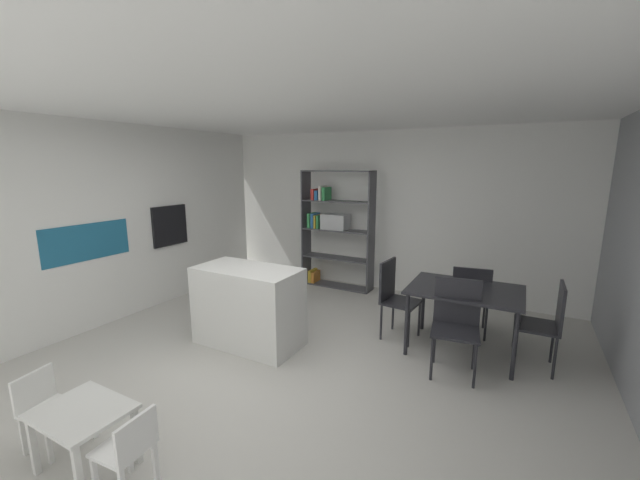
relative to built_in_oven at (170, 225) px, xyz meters
The scene contains 16 objects.
ground_plane 2.97m from the built_in_oven, 22.44° to the right, with size 9.00×9.00×0.00m, color beige.
ceiling_slab 3.11m from the built_in_oven, 22.44° to the right, with size 6.55×6.36×0.06m.
back_partition 3.29m from the built_in_oven, 39.95° to the left, with size 6.55×0.06×2.66m, color white.
tall_cabinet_run_left 1.11m from the built_in_oven, 109.04° to the right, with size 0.67×5.74×2.66m, color white.
cabinet_niche_splashback 1.26m from the built_in_oven, 90.75° to the right, with size 0.01×1.09×0.46m.
built_in_oven is the anchor object (origin of this frame).
kitchen_island 2.25m from the built_in_oven, 17.90° to the right, with size 1.23×0.64×0.93m, color white.
open_bookshelf 2.62m from the built_in_oven, 43.14° to the left, with size 1.26×0.32×2.01m.
child_table 3.61m from the built_in_oven, 50.36° to the right, with size 0.61×0.48×0.46m.
child_chair_left 3.35m from the built_in_oven, 57.04° to the right, with size 0.36×0.36×0.59m.
child_chair_right 3.93m from the built_in_oven, 44.82° to the right, with size 0.32×0.32×0.59m.
dining_table 4.33m from the built_in_oven, ahead, with size 1.19×0.89×0.75m.
dining_chair_far 4.42m from the built_in_oven, 10.66° to the left, with size 0.50×0.51×0.90m.
dining_chair_island_side 3.55m from the built_in_oven, ahead, with size 0.45×0.46×0.96m.
dining_chair_window_side 5.15m from the built_in_oven, ahead, with size 0.42×0.43×0.93m.
dining_chair_near 4.32m from the built_in_oven, ahead, with size 0.51×0.48×0.96m.
Camera 1 is at (2.25, -2.92, 2.10)m, focal length 21.20 mm.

